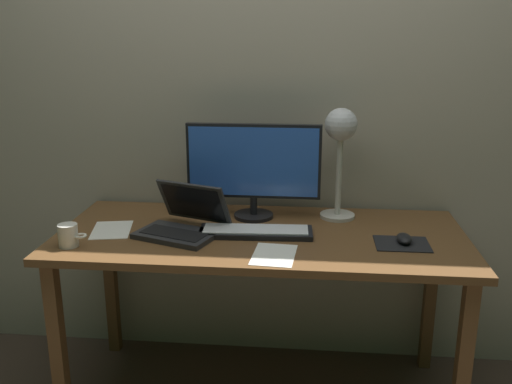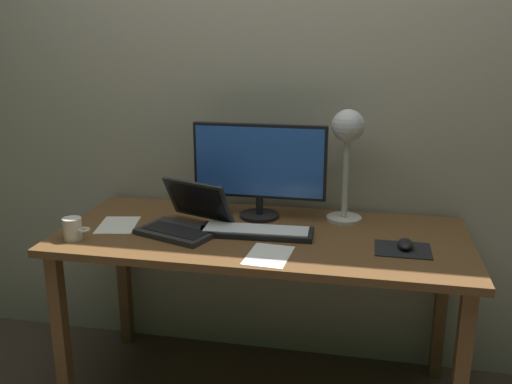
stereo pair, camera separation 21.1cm
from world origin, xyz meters
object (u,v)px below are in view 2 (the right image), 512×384
Objects in this scene: coffee_mug at (73,229)px; laptop at (187,217)px; mouse at (405,244)px; keyboard_main at (256,232)px; monitor at (259,165)px; desk_lamp at (347,140)px.

laptop is at bearing 26.20° from coffee_mug.
coffee_mug is (-1.23, -0.15, 0.02)m from mouse.
laptop is 0.44m from coffee_mug.
keyboard_main is at bearing 175.84° from mouse.
monitor is 0.37m from desk_lamp.
keyboard_main is 0.96× the size of desk_lamp.
desk_lamp reaches higher than mouse.
monitor is 1.20× the size of desk_lamp.
desk_lamp is 0.49m from mouse.
keyboard_main is 0.56m from mouse.
mouse is at bearing 6.92° from coffee_mug.
coffee_mug is (-0.64, -0.40, -0.18)m from monitor.
laptop is at bearing 177.10° from mouse.
coffee_mug is at bearing -153.80° from laptop.
mouse is (0.56, -0.04, 0.01)m from keyboard_main.
mouse is at bearing -50.27° from desk_lamp.
laptop reaches higher than coffee_mug.
monitor reaches higher than mouse.
desk_lamp is 4.85× the size of mouse.
coffee_mug is at bearing -156.51° from desk_lamp.
keyboard_main is 0.28m from laptop.
mouse is (0.24, -0.28, -0.32)m from desk_lamp.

